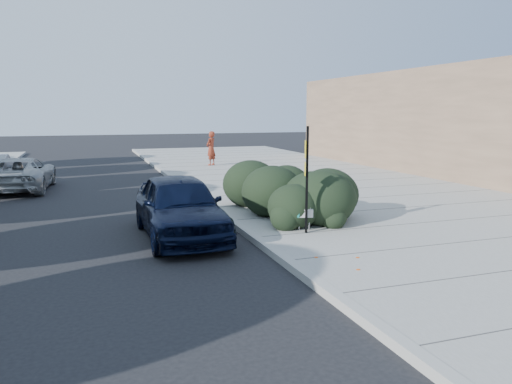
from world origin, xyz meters
TOP-DOWN VIEW (x-y plane):
  - ground at (0.00, 0.00)m, footprint 120.00×120.00m
  - sidewalk_near at (5.60, 5.00)m, footprint 11.20×50.00m
  - curb_near at (0.00, 5.00)m, footprint 0.22×50.00m
  - bench at (1.59, 1.00)m, footprint 0.94×1.95m
  - bike_rack at (2.34, 2.33)m, footprint 0.26×0.69m
  - sign_post at (1.28, 0.01)m, footprint 0.15×0.29m
  - hedge at (2.00, 2.50)m, footprint 3.21×4.96m
  - sedan_navy at (-1.63, 1.20)m, footprint 1.92×4.67m
  - suv_silver at (-6.24, 10.80)m, footprint 2.58×4.94m
  - pedestrian at (2.95, 16.22)m, footprint 0.82×0.80m

SIDE VIEW (x-z plane):
  - ground at x=0.00m, z-range 0.00..0.00m
  - sidewalk_near at x=5.60m, z-range 0.00..0.15m
  - curb_near at x=0.00m, z-range 0.00..0.17m
  - bench at x=1.59m, z-range 0.32..0.90m
  - suv_silver at x=-6.24m, z-range 0.00..1.33m
  - bike_rack at x=2.34m, z-range 0.26..1.30m
  - sedan_navy at x=-1.63m, z-range 0.00..1.59m
  - hedge at x=2.00m, z-range 0.15..1.87m
  - pedestrian at x=2.95m, z-range 0.15..2.05m
  - sign_post at x=1.28m, z-range 0.33..2.97m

